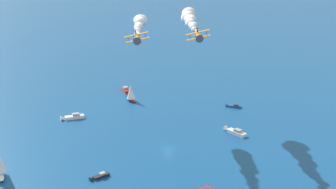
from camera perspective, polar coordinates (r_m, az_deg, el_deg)
name	(u,v)px	position (r m, az deg, el deg)	size (l,w,h in m)	color
ground_plane	(168,149)	(148.11, 0.00, -6.74)	(2000.00, 2000.00, 0.00)	navy
motorboat_far_port	(99,177)	(132.19, -8.61, -10.06)	(4.28, 5.92, 1.73)	black
motorboat_trailing	(127,91)	(202.66, -5.17, 0.49)	(7.35, 7.83, 2.48)	#B21E1E
motorboat_mid_cluster	(71,117)	(175.41, -11.92, -2.77)	(7.96, 7.60, 2.54)	white
motorboat_outer_ring_a	(234,131)	(160.80, 8.18, -4.55)	(8.93, 5.94, 2.56)	white
motorboat_outer_ring_b	(233,106)	(185.54, 8.05, -1.42)	(6.23, 2.20, 1.77)	#23478C
sailboat_outer_ring_c	(131,93)	(190.23, -4.63, 0.22)	(6.13, 4.77, 7.89)	#B21E1E
biplane_lead	(198,36)	(136.88, 3.81, 7.23)	(7.28, 7.13, 3.68)	orange
wingwalker_lead	(197,29)	(136.43, 3.63, 8.09)	(1.39, 0.70, 1.53)	black
smoke_trail_lead	(189,18)	(169.93, 2.63, 9.45)	(20.13, 39.00, 6.60)	silver
biplane_wingman	(137,39)	(135.61, -3.85, 6.94)	(7.28, 7.13, 3.68)	orange
wingwalker_wingman	(135,31)	(135.19, -4.08, 7.82)	(0.86, 0.47, 1.79)	#1E4CB2
smoke_trail_wingman	(140,22)	(163.90, -3.53, 8.94)	(16.67, 33.16, 5.35)	silver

